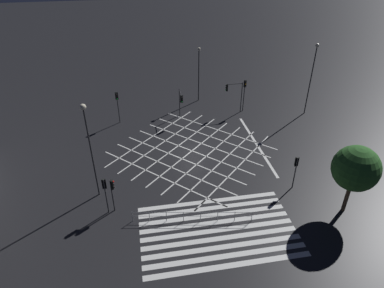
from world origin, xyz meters
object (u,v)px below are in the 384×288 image
object	(u,v)px
traffic_light_sw_cross	(105,189)
street_tree_near	(356,169)
street_lamp_east	(313,68)
traffic_light_ne_main	(233,91)
traffic_light_sw_main	(113,189)
street_lamp_far	(88,134)
traffic_light_nw_cross	(117,101)
traffic_light_median_north	(181,100)
street_lamp_west	(199,67)
traffic_light_ne_cross	(245,89)
traffic_light_se_cross	(296,166)

from	to	relation	value
traffic_light_sw_cross	street_tree_near	size ratio (longest dim) A/B	0.55
traffic_light_sw_cross	street_lamp_east	distance (m)	29.89
traffic_light_ne_main	traffic_light_sw_main	bearing A→B (deg)	47.08
traffic_light_ne_main	street_lamp_far	bearing A→B (deg)	39.78
traffic_light_ne_main	street_tree_near	size ratio (longest dim) A/B	0.66
traffic_light_nw_cross	traffic_light_sw_cross	bearing A→B (deg)	-3.49
traffic_light_sw_main	traffic_light_median_north	size ratio (longest dim) A/B	0.88
street_lamp_east	street_lamp_west	bearing A→B (deg)	153.83
traffic_light_nw_cross	traffic_light_sw_main	bearing A→B (deg)	-1.36
traffic_light_nw_cross	street_tree_near	size ratio (longest dim) A/B	0.65
street_lamp_west	street_lamp_east	bearing A→B (deg)	-26.17
traffic_light_sw_cross	traffic_light_nw_cross	distance (m)	16.49
traffic_light_sw_main	street_tree_near	size ratio (longest dim) A/B	0.52
traffic_light_ne_main	street_lamp_west	size ratio (longest dim) A/B	0.55
traffic_light_sw_main	traffic_light_median_north	distance (m)	17.98
traffic_light_ne_main	street_lamp_west	xyz separation A→B (m)	(-3.77, 4.68, 1.96)
traffic_light_ne_main	street_lamp_far	world-z (taller)	street_lamp_far
traffic_light_sw_cross	street_lamp_west	xyz separation A→B (m)	(12.31, 21.36, 2.52)
street_lamp_east	street_lamp_far	distance (m)	29.34
traffic_light_sw_cross	traffic_light_ne_cross	distance (m)	24.49
traffic_light_ne_main	traffic_light_se_cross	bearing A→B (deg)	94.79
traffic_light_median_north	traffic_light_ne_cross	xyz separation A→B (m)	(8.75, 0.95, 0.35)
traffic_light_ne_main	traffic_light_sw_cross	world-z (taller)	traffic_light_ne_main
traffic_light_ne_main	street_lamp_east	world-z (taller)	street_lamp_east
traffic_light_sw_main	street_lamp_east	size ratio (longest dim) A/B	0.36
traffic_light_sw_main	street_lamp_far	xyz separation A→B (m)	(-1.56, 2.46, 4.16)
traffic_light_nw_cross	street_lamp_west	distance (m)	12.50
traffic_light_sw_main	street_lamp_far	distance (m)	5.07
traffic_light_se_cross	street_lamp_west	world-z (taller)	street_lamp_west
traffic_light_sw_cross	street_lamp_far	distance (m)	4.82
street_lamp_west	traffic_light_sw_cross	bearing A→B (deg)	-119.96
traffic_light_nw_cross	street_lamp_east	world-z (taller)	street_lamp_east
traffic_light_median_north	traffic_light_ne_main	size ratio (longest dim) A/B	0.90
traffic_light_ne_cross	street_tree_near	xyz separation A→B (m)	(2.91, -20.45, 1.41)
street_lamp_west	street_lamp_far	distance (m)	23.09
street_tree_near	traffic_light_ne_main	bearing A→B (deg)	102.61
traffic_light_sw_cross	traffic_light_se_cross	distance (m)	17.45
street_lamp_west	street_tree_near	bearing A→B (deg)	-71.59
traffic_light_median_north	street_lamp_east	distance (m)	17.18
street_lamp_west	street_lamp_far	world-z (taller)	street_lamp_far
traffic_light_median_north	traffic_light_nw_cross	xyz separation A→B (m)	(-7.93, 0.47, 0.20)
traffic_light_sw_cross	street_tree_near	bearing A→B (deg)	-99.70
traffic_light_nw_cross	traffic_light_ne_main	bearing A→B (deg)	90.85
street_lamp_far	traffic_light_ne_main	bearing A→B (deg)	39.78
traffic_light_median_north	traffic_light_ne_cross	distance (m)	8.81
traffic_light_median_north	traffic_light_ne_main	distance (m)	7.19
traffic_light_sw_main	traffic_light_median_north	xyz separation A→B (m)	(8.32, 15.93, 0.39)
traffic_light_ne_cross	street_tree_near	bearing A→B (deg)	8.10
street_lamp_far	street_lamp_east	bearing A→B (deg)	24.73
traffic_light_median_north	traffic_light_se_cross	xyz separation A→B (m)	(8.52, -15.67, -0.32)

